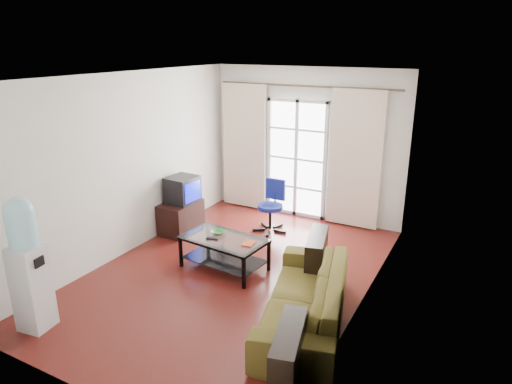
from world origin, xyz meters
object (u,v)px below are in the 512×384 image
(sofa, at_px, (305,297))
(tv_stand, at_px, (181,217))
(task_chair, at_px, (271,216))
(coffee_table, at_px, (224,249))
(water_cooler, at_px, (27,262))
(crt_tv, at_px, (181,189))

(sofa, bearing_deg, tv_stand, -131.17)
(task_chair, bearing_deg, tv_stand, -148.84)
(sofa, bearing_deg, task_chair, -159.56)
(coffee_table, relative_size, water_cooler, 0.79)
(coffee_table, height_order, task_chair, task_chair)
(water_cooler, bearing_deg, task_chair, 65.64)
(crt_tv, bearing_deg, water_cooler, -81.98)
(coffee_table, xyz_separation_m, tv_stand, (-1.35, 0.79, -0.04))
(sofa, bearing_deg, coffee_table, -128.24)
(crt_tv, height_order, water_cooler, water_cooler)
(tv_stand, bearing_deg, task_chair, 31.16)
(water_cooler, bearing_deg, sofa, 21.97)
(tv_stand, xyz_separation_m, water_cooler, (0.22, -2.99, 0.55))
(coffee_table, distance_m, crt_tv, 1.65)
(coffee_table, xyz_separation_m, crt_tv, (-1.35, 0.84, 0.44))
(coffee_table, bearing_deg, tv_stand, 149.88)
(coffee_table, distance_m, tv_stand, 1.57)
(crt_tv, bearing_deg, coffee_table, -27.84)
(task_chair, bearing_deg, sofa, -54.83)
(tv_stand, bearing_deg, coffee_table, -29.53)
(sofa, height_order, water_cooler, water_cooler)
(tv_stand, height_order, crt_tv, crt_tv)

